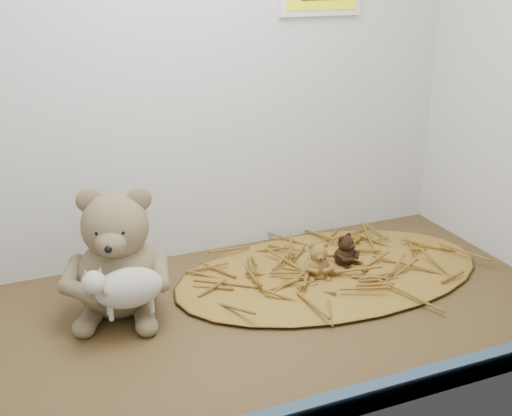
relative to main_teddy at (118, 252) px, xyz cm
name	(u,v)px	position (x,y,z in cm)	size (l,w,h in cm)	color
alcove_shell	(213,52)	(17.67, -2.03, 33.33)	(120.40, 60.20, 90.40)	#3B2A14
front_rail	(312,412)	(17.67, -39.83, -9.87)	(119.28, 2.20, 3.60)	#37546A
straw_bed	(331,272)	(41.52, -1.62, -11.05)	(64.54, 37.48, 1.25)	brown
main_teddy	(118,252)	(0.00, 0.00, 0.00)	(18.82, 19.87, 23.34)	#7C6A4C
toy_lamb	(129,288)	(0.00, -8.37, -2.87)	(14.68, 8.96, 9.49)	beige
mini_teddy_tan	(318,258)	(37.84, -2.85, -6.85)	(5.75, 6.07, 7.14)	brown
mini_teddy_brown	(345,248)	(45.20, -0.39, -7.09)	(5.38, 5.68, 6.67)	black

